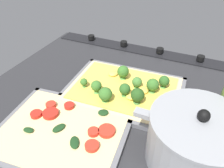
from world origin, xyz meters
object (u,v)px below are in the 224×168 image
broccoli_pizza (125,88)px  baking_tray_back (62,133)px  baking_tray_front (124,91)px  cooking_pot (195,140)px  veggie_pizza_back (63,130)px

broccoli_pizza → baking_tray_back: bearing=68.1°
baking_tray_front → baking_tray_back: same height
broccoli_pizza → baking_tray_front: bearing=-40.5°
broccoli_pizza → cooking_pot: cooking_pot is taller
baking_tray_front → broccoli_pizza: 1.79cm
broccoli_pizza → veggie_pizza_back: size_ratio=1.07×
broccoli_pizza → veggie_pizza_back: (8.35, 20.81, -0.94)cm
broccoli_pizza → cooking_pot: bearing=143.7°
broccoli_pizza → cooking_pot: size_ratio=1.25×
baking_tray_back → cooking_pot: (-29.83, -5.50, 5.60)cm
cooking_pot → veggie_pizza_back: bearing=9.8°
baking_tray_back → veggie_pizza_back: 0.80cm
broccoli_pizza → veggie_pizza_back: broccoli_pizza is taller
baking_tray_front → cooking_pot: size_ratio=1.34×
baking_tray_back → cooking_pot: cooking_pot is taller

